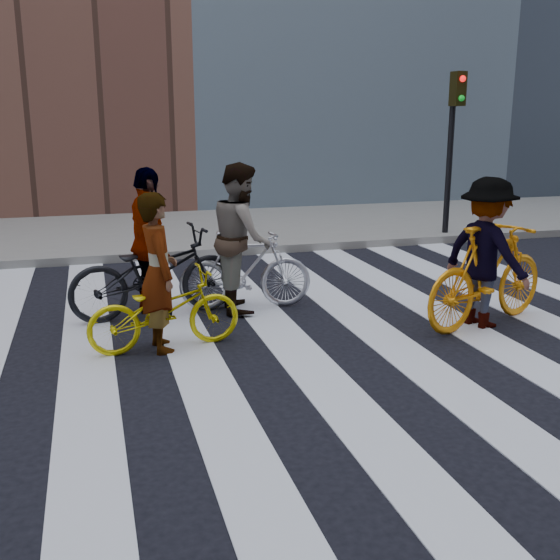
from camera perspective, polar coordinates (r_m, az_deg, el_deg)
name	(u,v)px	position (r m, az deg, el deg)	size (l,w,h in m)	color
ground	(342,345)	(7.42, 5.41, -5.64)	(100.00, 100.00, 0.00)	black
sidewalk_far	(216,229)	(14.42, -5.57, 4.40)	(100.00, 5.00, 0.15)	gray
zebra_crosswalk	(342,344)	(7.41, 5.41, -5.60)	(8.25, 10.00, 0.01)	silver
traffic_signal	(454,127)	(13.72, 14.88, 12.77)	(0.22, 0.42, 3.33)	black
bike_yellow_left	(165,310)	(7.25, -10.02, -2.61)	(0.58, 1.68, 0.88)	yellow
bike_silver_mid	(245,270)	(8.63, -3.03, 0.88)	(0.49, 1.75, 1.05)	silver
bike_yellow_right	(488,275)	(8.29, 17.65, 0.40)	(0.59, 2.09, 1.25)	orange
bike_dark_rear	(155,273)	(8.43, -10.86, 0.63)	(0.76, 2.17, 1.14)	black
rider_left	(158,273)	(7.13, -10.57, 0.63)	(0.63, 0.41, 1.73)	slate
rider_mid	(241,237)	(8.52, -3.39, 3.73)	(0.94, 0.73, 1.93)	slate
rider_right	(486,253)	(8.21, 17.50, 2.25)	(1.17, 0.67, 1.81)	slate
rider_rear	(149,244)	(8.35, -11.32, 3.13)	(1.11, 0.46, 1.89)	slate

